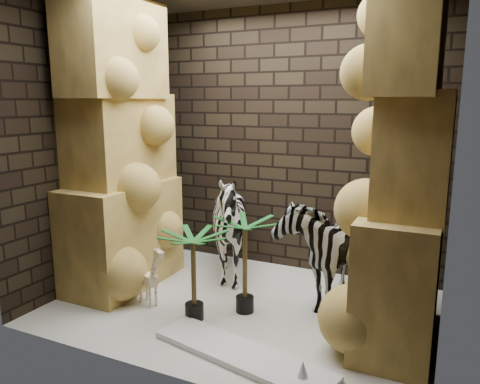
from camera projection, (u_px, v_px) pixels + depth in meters
The scene contains 13 objects.
floor at pixel (241, 307), 4.42m from camera, with size 3.50×3.50×0.00m, color silver.
wall_back at pixel (288, 141), 5.24m from camera, with size 3.50×3.50×0.00m, color black.
wall_front at pixel (161, 170), 3.02m from camera, with size 3.50×3.50×0.00m, color black.
wall_left at pixel (92, 144), 4.87m from camera, with size 3.00×3.00×0.00m, color black.
wall_right at pixel (455, 163), 3.40m from camera, with size 3.00×3.00×0.00m, color black.
rock_pillar_left at pixel (119, 146), 4.72m from camera, with size 0.68×1.30×3.00m, color #E3B65C, non-canonical shape.
rock_pillar_right at pixel (408, 160), 3.54m from camera, with size 0.58×1.25×3.00m, color #E3B65C, non-canonical shape.
zebra_right at pixel (327, 238), 4.43m from camera, with size 0.59×1.10×1.30m, color white.
zebra_left at pixel (230, 232), 4.94m from camera, with size 0.99×1.23×1.12m, color white.
giraffe_toy at pixel (147, 272), 4.42m from camera, with size 0.34×0.11×0.66m, color #FEEBBF, non-canonical shape.
palm_front at pixel (245, 265), 4.23m from camera, with size 0.36×0.36×0.92m, color #0C400F, non-canonical shape.
palm_back at pixel (194, 276), 4.09m from camera, with size 0.36×0.36×0.83m, color #0C400F, non-canonical shape.
surfboard at pixel (242, 355), 3.53m from camera, with size 1.53×0.37×0.05m, color white.
Camera 1 is at (1.75, -3.74, 1.95)m, focal length 34.30 mm.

